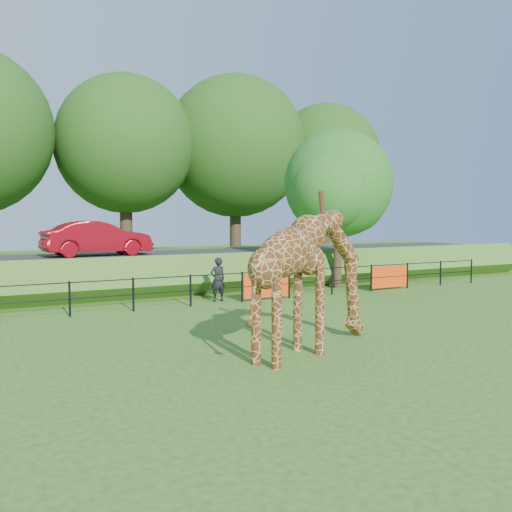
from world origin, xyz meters
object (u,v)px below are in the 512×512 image
object	(u,v)px
car_red	(97,238)
visitor	(218,279)
tree_east	(340,188)
giraffe	(312,280)

from	to	relation	value
car_red	visitor	distance (m)	6.44
visitor	tree_east	bearing A→B (deg)	-172.08
giraffe	car_red	xyz separation A→B (m)	(-1.47, 13.51, 0.53)
giraffe	tree_east	bearing A→B (deg)	27.21
visitor	car_red	bearing A→B (deg)	-63.93
visitor	tree_east	size ratio (longest dim) A/B	0.24
giraffe	tree_east	size ratio (longest dim) A/B	0.67
car_red	visitor	world-z (taller)	car_red
giraffe	visitor	size ratio (longest dim) A/B	2.84
giraffe	visitor	distance (m)	8.10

